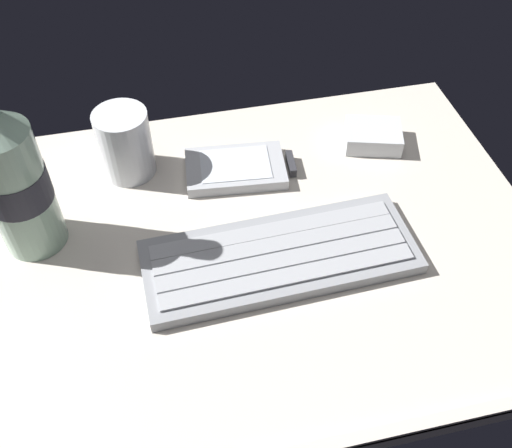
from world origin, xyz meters
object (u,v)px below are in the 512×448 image
Objects in this scene: juice_cup at (125,146)px; water_bottle at (13,180)px; handheld_device at (241,168)px; charger_block at (373,136)px; keyboard at (280,256)px.

water_bottle is at bearing -140.27° from juice_cup.
handheld_device is 1.90× the size of charger_block.
handheld_device is at bearing -174.72° from charger_block.
keyboard is at bearing -135.25° from charger_block.
juice_cup is (-14.47, 17.98, 3.10)cm from keyboard.
juice_cup is at bearing 128.83° from keyboard.
charger_block is (16.41, 16.26, 0.39)cm from keyboard.
water_bottle is 43.13cm from charger_block.
keyboard is 2.21× the size of handheld_device.
water_bottle is at bearing 160.63° from keyboard.
keyboard is at bearing -85.20° from handheld_device.
keyboard is 28.12cm from water_bottle.
water_bottle reaches higher than charger_block.
keyboard is 1.41× the size of water_bottle.
juice_cup is (-13.25, 3.34, 3.18)cm from handheld_device.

